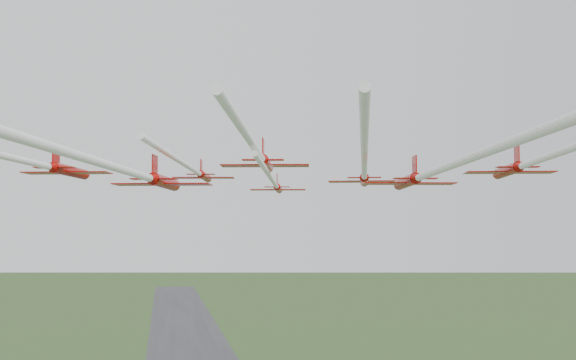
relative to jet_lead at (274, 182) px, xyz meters
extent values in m
cylinder|color=#A30804|center=(2.58, 12.63, 0.03)|extent=(2.61, 8.01, 1.03)
cone|color=#A30804|center=(3.55, 17.35, 0.03)|extent=(1.35, 1.86, 1.03)
cone|color=#A30804|center=(1.67, 8.18, 0.03)|extent=(1.14, 1.29, 0.94)
ellipsoid|color=black|center=(2.96, 14.46, 0.40)|extent=(0.56, 0.95, 0.30)
cube|color=#A30804|center=(2.43, 11.89, -0.21)|extent=(8.56, 4.04, 0.09)
cube|color=#A30804|center=(1.85, 9.05, 0.03)|extent=(3.90, 1.85, 0.07)
cube|color=#A30804|center=(1.89, 9.23, 1.06)|extent=(0.43, 1.67, 1.87)
cylinder|color=silver|center=(-2.68, -13.09, -0.02)|extent=(9.05, 41.64, 0.56)
cylinder|color=#A30804|center=(-9.21, 0.87, 0.74)|extent=(2.41, 7.79, 1.00)
cone|color=#A30804|center=(-8.35, 5.48, 0.74)|extent=(1.29, 1.80, 1.00)
cone|color=#A30804|center=(-10.02, -3.47, 0.74)|extent=(1.10, 1.24, 0.91)
ellipsoid|color=black|center=(-8.88, 2.66, 1.10)|extent=(0.53, 0.92, 0.29)
cube|color=#A30804|center=(-9.35, 0.15, 0.51)|extent=(8.31, 3.80, 0.09)
cube|color=#A30804|center=(-9.86, -2.62, 0.74)|extent=(3.78, 1.74, 0.07)
cube|color=#A30804|center=(-9.83, -2.44, 1.74)|extent=(0.39, 1.63, 1.82)
cylinder|color=silver|center=(-13.28, -20.91, 0.69)|extent=(6.87, 33.99, 0.55)
cylinder|color=#A30804|center=(10.55, -6.78, -0.05)|extent=(3.44, 8.61, 1.12)
cone|color=#A30804|center=(11.98, -1.74, -0.05)|extent=(1.58, 2.07, 1.12)
cone|color=#A30804|center=(9.20, -11.52, -0.05)|extent=(1.31, 1.45, 1.02)
ellipsoid|color=black|center=(11.11, -4.82, 0.36)|extent=(0.67, 1.05, 0.33)
cube|color=#A30804|center=(10.33, -7.56, -0.30)|extent=(9.32, 4.99, 0.10)
cube|color=#A30804|center=(9.47, -10.59, -0.05)|extent=(4.24, 2.29, 0.08)
cube|color=#A30804|center=(9.52, -10.39, 1.07)|extent=(0.60, 1.79, 2.03)
cylinder|color=silver|center=(1.83, -37.42, -0.10)|extent=(15.02, 50.90, 0.61)
cylinder|color=#A30804|center=(-24.79, -12.81, 0.02)|extent=(3.36, 9.13, 1.18)
cone|color=#A30804|center=(-23.45, -7.45, 0.02)|extent=(1.61, 2.16, 1.18)
cone|color=#A30804|center=(-26.05, -17.85, 0.02)|extent=(1.35, 1.51, 1.07)
ellipsoid|color=black|center=(-24.27, -10.72, 0.44)|extent=(0.68, 1.10, 0.34)
cube|color=#A30804|center=(-25.00, -13.64, -0.25)|extent=(9.84, 5.00, 0.11)
cube|color=#A30804|center=(-25.81, -16.86, 0.02)|extent=(4.48, 2.29, 0.09)
cube|color=#A30804|center=(-25.75, -16.66, 1.20)|extent=(0.57, 1.90, 2.15)
cylinder|color=#A30804|center=(-3.25, -14.84, 0.98)|extent=(3.14, 9.53, 1.23)
cone|color=#A30804|center=(-2.08, -9.22, 0.98)|extent=(1.61, 2.21, 1.23)
cone|color=#A30804|center=(-4.36, -20.14, 0.98)|extent=(1.36, 1.54, 1.11)
ellipsoid|color=black|center=(-2.80, -12.66, 1.42)|extent=(0.67, 1.13, 0.36)
cube|color=#A30804|center=(-3.44, -15.72, 0.70)|extent=(10.19, 4.84, 0.11)
cube|color=#A30804|center=(-4.14, -19.10, 0.98)|extent=(4.64, 2.22, 0.09)
cube|color=#A30804|center=(-4.10, -18.88, 2.20)|extent=(0.52, 1.99, 2.23)
cylinder|color=silver|center=(-8.16, -38.32, 0.92)|extent=(8.00, 35.31, 0.67)
cylinder|color=#A30804|center=(21.63, -23.48, -0.16)|extent=(3.14, 8.96, 1.16)
cone|color=#A30804|center=(22.84, -18.21, -0.16)|extent=(1.55, 2.10, 1.16)
cone|color=#A30804|center=(20.48, -28.44, -0.16)|extent=(1.31, 1.46, 1.05)
ellipsoid|color=black|center=(22.10, -21.43, 0.26)|extent=(0.65, 1.07, 0.34)
cube|color=#A30804|center=(21.44, -24.30, -0.42)|extent=(9.62, 4.74, 0.11)
cube|color=#A30804|center=(20.70, -27.47, -0.16)|extent=(4.38, 2.17, 0.08)
cube|color=#A30804|center=(20.75, -27.26, 0.99)|extent=(0.53, 1.87, 2.10)
cylinder|color=#A30804|center=(-14.50, -26.55, -2.09)|extent=(3.11, 8.70, 1.12)
cone|color=#A30804|center=(-13.28, -21.44, -2.09)|extent=(1.52, 2.05, 1.12)
cone|color=#A30804|center=(-15.65, -31.36, -2.09)|extent=(1.28, 1.43, 1.02)
ellipsoid|color=black|center=(-14.03, -24.56, -1.68)|extent=(0.64, 1.04, 0.33)
cube|color=#A30804|center=(-14.69, -27.34, -2.34)|extent=(9.35, 4.67, 0.10)
cube|color=#A30804|center=(-15.43, -30.42, -2.09)|extent=(4.25, 2.14, 0.08)
cube|color=#A30804|center=(-15.38, -30.22, -0.97)|extent=(0.53, 1.81, 2.04)
cylinder|color=#A30804|center=(6.14, -35.54, -2.43)|extent=(2.05, 7.65, 0.98)
cone|color=#A30804|center=(6.80, -30.99, -2.43)|extent=(1.20, 1.73, 0.98)
cone|color=#A30804|center=(5.53, -39.83, -2.43)|extent=(1.04, 1.19, 0.89)
ellipsoid|color=black|center=(6.40, -33.78, -2.07)|extent=(0.49, 0.89, 0.29)
cube|color=#A30804|center=(6.04, -36.25, -2.65)|extent=(8.11, 3.42, 0.09)
cube|color=#A30804|center=(5.65, -38.99, -2.43)|extent=(3.69, 1.57, 0.07)
cube|color=#A30804|center=(5.67, -38.81, -1.45)|extent=(0.32, 1.60, 1.79)
cylinder|color=silver|center=(2.80, -58.80, -2.47)|extent=(5.85, 37.06, 0.54)
camera|label=1|loc=(-14.64, -94.96, -7.07)|focal=45.00mm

